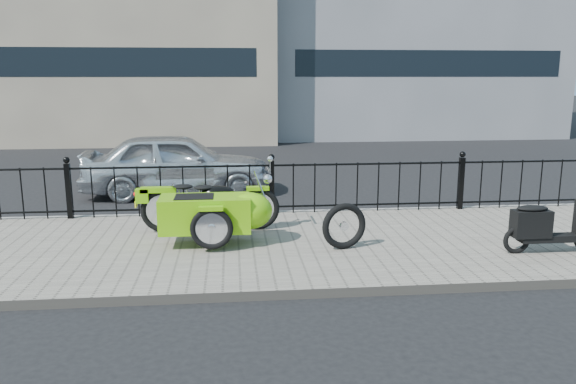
{
  "coord_description": "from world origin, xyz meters",
  "views": [
    {
      "loc": [
        -0.7,
        -8.48,
        2.55
      ],
      "look_at": [
        0.15,
        -0.1,
        0.8
      ],
      "focal_mm": 35.0,
      "sensor_mm": 36.0,
      "label": 1
    }
  ],
  "objects": [
    {
      "name": "spare_tire",
      "position": [
        0.87,
        -0.91,
        0.45
      ],
      "size": [
        0.67,
        0.25,
        0.67
      ],
      "primitive_type": "torus",
      "rotation": [
        1.57,
        0.0,
        0.23
      ],
      "color": "black",
      "rests_on": "sidewalk"
    },
    {
      "name": "scooter",
      "position": [
        3.64,
        -1.36,
        0.49
      ],
      "size": [
        1.42,
        0.41,
        0.96
      ],
      "color": "black",
      "rests_on": "sidewalk"
    },
    {
      "name": "sedan_car",
      "position": [
        -1.89,
        3.71,
        0.68
      ],
      "size": [
        4.07,
        1.82,
        1.36
      ],
      "primitive_type": "imported",
      "rotation": [
        0.0,
        0.0,
        1.62
      ],
      "color": "silver",
      "rests_on": "ground"
    },
    {
      "name": "curb",
      "position": [
        0.0,
        1.44,
        0.06
      ],
      "size": [
        30.0,
        0.1,
        0.12
      ],
      "primitive_type": "cube",
      "color": "gray",
      "rests_on": "ground"
    },
    {
      "name": "sidewalk",
      "position": [
        0.0,
        -0.5,
        0.06
      ],
      "size": [
        30.0,
        3.8,
        0.12
      ],
      "primitive_type": "cube",
      "color": "slate",
      "rests_on": "ground"
    },
    {
      "name": "iron_fence",
      "position": [
        0.0,
        1.3,
        0.59
      ],
      "size": [
        14.11,
        0.11,
        1.08
      ],
      "color": "black",
      "rests_on": "sidewalk"
    },
    {
      "name": "ground",
      "position": [
        0.0,
        0.0,
        0.0
      ],
      "size": [
        120.0,
        120.0,
        0.0
      ],
      "primitive_type": "plane",
      "color": "black",
      "rests_on": "ground"
    },
    {
      "name": "motorcycle_sidecar",
      "position": [
        -0.92,
        -0.37,
        0.59
      ],
      "size": [
        2.28,
        1.48,
        0.98
      ],
      "color": "black",
      "rests_on": "sidewalk"
    }
  ]
}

